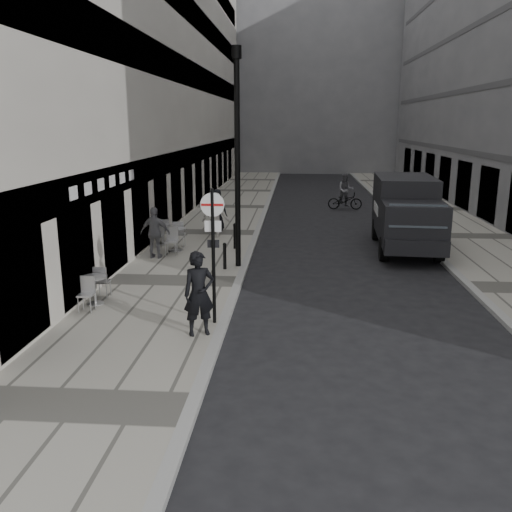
{
  "coord_description": "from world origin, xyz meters",
  "views": [
    {
      "loc": [
        1.74,
        -5.52,
        4.86
      ],
      "look_at": [
        0.69,
        8.48,
        1.4
      ],
      "focal_mm": 38.0,
      "sensor_mm": 36.0,
      "label": 1
    }
  ],
  "objects_px": {
    "lamppost": "(237,148)",
    "panel_van": "(406,210)",
    "walking_man": "(199,294)",
    "cyclist": "(345,195)",
    "sign_post": "(213,238)"
  },
  "relations": [
    {
      "from": "lamppost",
      "to": "cyclist",
      "type": "distance_m",
      "value": 14.68
    },
    {
      "from": "walking_man",
      "to": "lamppost",
      "type": "xyz_separation_m",
      "value": [
        0.22,
        6.17,
        2.96
      ]
    },
    {
      "from": "walking_man",
      "to": "panel_van",
      "type": "distance_m",
      "value": 11.67
    },
    {
      "from": "lamppost",
      "to": "sign_post",
      "type": "bearing_deg",
      "value": -90.0
    },
    {
      "from": "lamppost",
      "to": "panel_van",
      "type": "height_order",
      "value": "lamppost"
    },
    {
      "from": "sign_post",
      "to": "cyclist",
      "type": "height_order",
      "value": "sign_post"
    },
    {
      "from": "lamppost",
      "to": "panel_van",
      "type": "bearing_deg",
      "value": 29.78
    },
    {
      "from": "walking_man",
      "to": "cyclist",
      "type": "distance_m",
      "value": 20.3
    },
    {
      "from": "walking_man",
      "to": "sign_post",
      "type": "xyz_separation_m",
      "value": [
        0.22,
        0.78,
        1.12
      ]
    },
    {
      "from": "lamppost",
      "to": "cyclist",
      "type": "height_order",
      "value": "lamppost"
    },
    {
      "from": "lamppost",
      "to": "walking_man",
      "type": "bearing_deg",
      "value": -92.07
    },
    {
      "from": "sign_post",
      "to": "walking_man",
      "type": "bearing_deg",
      "value": -107.38
    },
    {
      "from": "walking_man",
      "to": "panel_van",
      "type": "bearing_deg",
      "value": 34.52
    },
    {
      "from": "walking_man",
      "to": "lamppost",
      "type": "relative_size",
      "value": 0.28
    },
    {
      "from": "walking_man",
      "to": "sign_post",
      "type": "distance_m",
      "value": 1.38
    }
  ]
}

